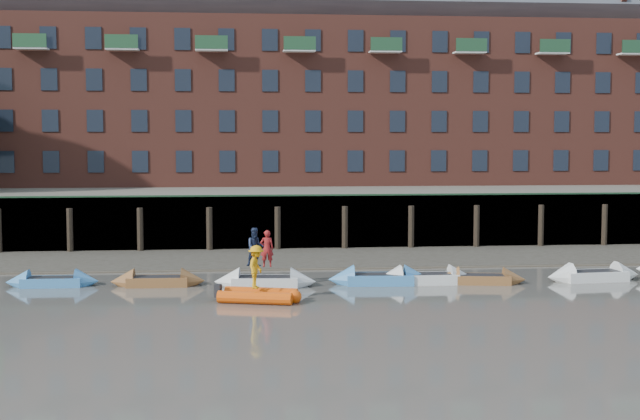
{
  "coord_description": "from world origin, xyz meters",
  "views": [
    {
      "loc": [
        -4.52,
        -30.47,
        6.73
      ],
      "look_at": [
        -0.43,
        12.0,
        3.2
      ],
      "focal_mm": 50.0,
      "sensor_mm": 36.0,
      "label": 1
    }
  ],
  "objects": [
    {
      "name": "person_rower_b",
      "position": [
        -3.59,
        9.4,
        1.77
      ],
      "size": [
        0.94,
        0.78,
        1.75
      ],
      "primitive_type": "imported",
      "rotation": [
        0.0,
        0.0,
        0.15
      ],
      "color": "#19233F",
      "rests_on": "rowboat_3"
    },
    {
      "name": "apartment_terrace",
      "position": [
        -0.0,
        36.99,
        12.82
      ],
      "size": [
        80.6,
        15.56,
        20.98
      ],
      "color": "brown",
      "rests_on": "bank_terrace"
    },
    {
      "name": "person_rib_crew",
      "position": [
        -3.66,
        5.59,
        1.43
      ],
      "size": [
        0.96,
        1.28,
        1.77
      ],
      "primitive_type": "imported",
      "rotation": [
        0.0,
        0.0,
        1.27
      ],
      "color": "orange",
      "rests_on": "rib_tender"
    },
    {
      "name": "rowboat_6",
      "position": [
        6.72,
        9.04,
        0.21
      ],
      "size": [
        4.19,
        1.81,
        1.17
      ],
      "rotation": [
        0.0,
        0.0,
        -0.16
      ],
      "color": "brown",
      "rests_on": "ground"
    },
    {
      "name": "rowboat_5",
      "position": [
        4.17,
        9.29,
        0.23
      ],
      "size": [
        4.57,
        1.35,
        1.32
      ],
      "rotation": [
        0.0,
        0.0,
        0.01
      ],
      "color": "silver",
      "rests_on": "ground"
    },
    {
      "name": "rib_tender",
      "position": [
        -3.46,
        5.49,
        0.25
      ],
      "size": [
        3.44,
        2.35,
        0.58
      ],
      "rotation": [
        0.0,
        0.0,
        -0.28
      ],
      "color": "#E74D0A",
      "rests_on": "ground"
    },
    {
      "name": "foreshore",
      "position": [
        0.0,
        18.0,
        0.0
      ],
      "size": [
        110.0,
        8.0,
        0.5
      ],
      "primitive_type": "cube",
      "color": "#3D382F",
      "rests_on": "ground"
    },
    {
      "name": "rowboat_4",
      "position": [
        2.04,
        9.3,
        0.24
      ],
      "size": [
        4.75,
        1.63,
        1.36
      ],
      "rotation": [
        0.0,
        0.0,
        -0.06
      ],
      "color": "#3E81BE",
      "rests_on": "ground"
    },
    {
      "name": "person_rower_a",
      "position": [
        -3.09,
        9.16,
        1.72
      ],
      "size": [
        0.61,
        0.41,
        1.66
      ],
      "primitive_type": "imported",
      "rotation": [
        0.0,
        0.0,
        3.17
      ],
      "color": "maroon",
      "rests_on": "rowboat_3"
    },
    {
      "name": "river_wall",
      "position": [
        -0.0,
        22.38,
        1.59
      ],
      "size": [
        110.0,
        1.23,
        3.3
      ],
      "color": "#2D2A26",
      "rests_on": "ground"
    },
    {
      "name": "bank_terrace",
      "position": [
        0.0,
        36.0,
        1.6
      ],
      "size": [
        110.0,
        28.0,
        3.2
      ],
      "primitive_type": "cube",
      "color": "#5E594D",
      "rests_on": "ground"
    },
    {
      "name": "rowboat_7",
      "position": [
        12.18,
        9.34,
        0.24
      ],
      "size": [
        4.73,
        1.81,
        1.34
      ],
      "rotation": [
        0.0,
        0.0,
        0.1
      ],
      "color": "silver",
      "rests_on": "ground"
    },
    {
      "name": "rowboat_2",
      "position": [
        -8.0,
        9.81,
        0.22
      ],
      "size": [
        4.24,
        1.29,
        1.23
      ],
      "rotation": [
        0.0,
        0.0,
        -0.02
      ],
      "color": "brown",
      "rests_on": "ground"
    },
    {
      "name": "rowboat_3",
      "position": [
        -3.18,
        9.12,
        0.24
      ],
      "size": [
        4.68,
        1.73,
        1.33
      ],
      "rotation": [
        0.0,
        0.0,
        -0.09
      ],
      "color": "silver",
      "rests_on": "ground"
    },
    {
      "name": "rowboat_1",
      "position": [
        -12.72,
        10.16,
        0.21
      ],
      "size": [
        4.11,
        1.2,
        1.19
      ],
      "rotation": [
        0.0,
        0.0,
        -0.0
      ],
      "color": "#3E81BE",
      "rests_on": "ground"
    },
    {
      "name": "mud_band",
      "position": [
        0.0,
        14.6,
        0.0
      ],
      "size": [
        110.0,
        1.6,
        0.1
      ],
      "primitive_type": "cube",
      "color": "#4C4336",
      "rests_on": "ground"
    },
    {
      "name": "ground",
      "position": [
        0.0,
        0.0,
        0.0
      ],
      "size": [
        220.0,
        220.0,
        0.0
      ],
      "primitive_type": "plane",
      "color": "#5E5A52",
      "rests_on": "ground"
    }
  ]
}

